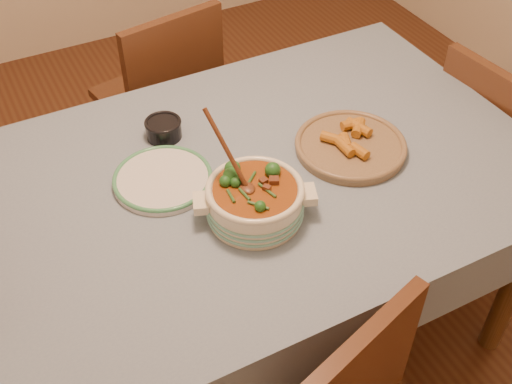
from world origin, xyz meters
The scene contains 8 objects.
floor centered at (0.00, 0.00, 0.00)m, with size 4.50×4.50×0.00m, color #4C2615.
dining_table centered at (0.00, 0.00, 0.66)m, with size 1.68×1.08×0.76m.
stew_casserole centered at (-0.06, -0.15, 0.82)m, with size 0.32×0.31×0.30m.
white_plate centered at (-0.22, 0.08, 0.77)m, with size 0.32×0.32×0.02m.
condiment_bowl centered at (-0.15, 0.27, 0.79)m, with size 0.13×0.13×0.06m.
fried_plate centered at (0.31, -0.04, 0.78)m, with size 0.40×0.40×0.05m.
chair_far centered at (0.06, 0.84, 0.49)m, with size 0.47×0.47×0.87m.
chair_right centered at (0.97, -0.02, 0.48)m, with size 0.43×0.43×0.85m.
Camera 1 is at (-0.60, -1.20, 1.94)m, focal length 45.00 mm.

